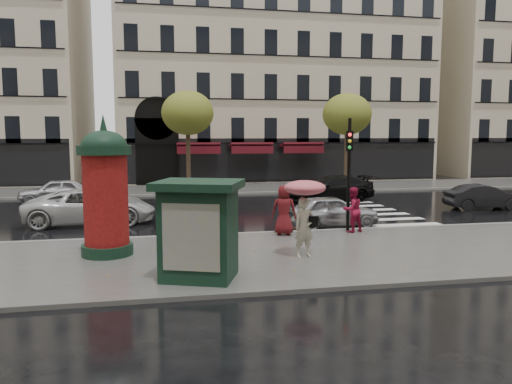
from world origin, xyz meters
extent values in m
plane|color=black|center=(0.00, 0.00, 0.00)|extent=(160.00, 160.00, 0.00)
cube|color=#474744|center=(0.00, -0.50, 0.06)|extent=(90.00, 7.00, 0.12)
cube|color=#474744|center=(0.00, 19.00, 0.06)|extent=(90.00, 6.00, 0.12)
cube|color=slate|center=(0.00, 3.00, 0.07)|extent=(90.00, 0.25, 0.14)
cube|color=slate|center=(0.00, 16.00, 0.07)|extent=(90.00, 0.25, 0.14)
cube|color=silver|center=(6.00, 9.60, 0.01)|extent=(3.60, 11.75, 0.01)
cube|color=#B7A88C|center=(6.00, 30.00, 10.00)|extent=(26.00, 14.00, 20.00)
cylinder|color=#38281C|center=(-2.00, 18.00, 2.60)|extent=(0.28, 0.28, 5.20)
ellipsoid|color=#4E601E|center=(-2.00, 18.00, 5.20)|extent=(3.40, 3.40, 2.89)
cylinder|color=#38281C|center=(9.00, 18.00, 2.60)|extent=(0.28, 0.28, 5.20)
ellipsoid|color=#4E601E|center=(9.00, 18.00, 5.20)|extent=(3.40, 3.40, 2.89)
imported|color=#B9B198|center=(0.28, -0.96, 1.02)|extent=(0.73, 0.55, 1.80)
cylinder|color=black|center=(0.28, -0.96, 1.62)|extent=(0.02, 0.02, 1.14)
ellipsoid|color=#D0275E|center=(0.28, -0.96, 2.22)|extent=(1.25, 1.25, 0.44)
cone|color=black|center=(0.28, -0.96, 2.47)|extent=(0.04, 0.04, 0.10)
cube|color=black|center=(0.54, -1.03, 1.20)|extent=(0.26, 0.12, 0.34)
imported|color=maroon|center=(3.16, 2.40, 0.97)|extent=(0.98, 0.86, 1.71)
imported|color=#561115|center=(0.50, 2.40, 1.04)|extent=(1.04, 0.84, 1.84)
cylinder|color=black|center=(-5.57, 0.48, 0.29)|extent=(1.55, 1.55, 0.33)
cylinder|color=maroon|center=(-5.57, 0.48, 1.83)|extent=(1.33, 1.33, 2.77)
cylinder|color=black|center=(-5.57, 0.48, 3.33)|extent=(1.59, 1.59, 0.28)
ellipsoid|color=black|center=(-5.57, 0.48, 3.44)|extent=(1.37, 1.37, 0.96)
cone|color=black|center=(-5.57, 0.48, 4.16)|extent=(0.22, 0.22, 0.50)
cylinder|color=black|center=(3.15, 2.80, 2.26)|extent=(0.13, 0.13, 4.28)
cube|color=black|center=(3.07, 2.58, 3.55)|extent=(0.32, 0.27, 0.75)
cube|color=black|center=(-3.01, -2.59, 1.27)|extent=(2.14, 1.94, 2.30)
cube|color=black|center=(-3.01, -2.59, 2.53)|extent=(2.56, 2.37, 0.20)
imported|color=#B0B0B5|center=(2.98, 4.20, 0.66)|extent=(3.91, 1.67, 1.32)
imported|color=black|center=(12.28, 7.33, 0.63)|extent=(3.96, 1.83, 1.26)
imported|color=silver|center=(-6.83, 6.80, 0.74)|extent=(5.41, 2.61, 1.49)
imported|color=black|center=(5.67, 11.80, 0.73)|extent=(5.22, 2.58, 1.46)
imported|color=silver|center=(-9.63, 14.12, 0.67)|extent=(4.08, 2.06, 1.33)
camera|label=1|loc=(-4.01, -15.12, 3.79)|focal=35.00mm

